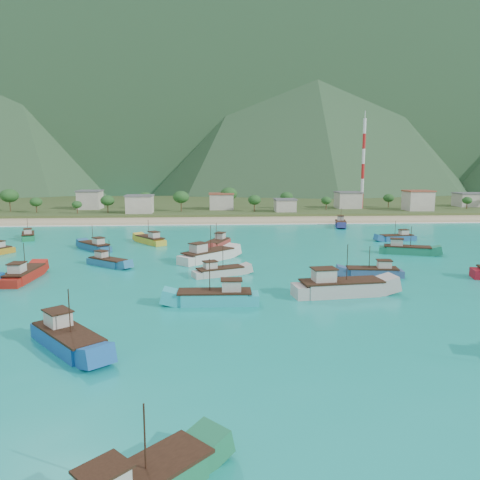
{
  "coord_description": "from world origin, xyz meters",
  "views": [
    {
      "loc": [
        -8.87,
        -82.42,
        18.98
      ],
      "look_at": [
        -2.27,
        18.0,
        3.0
      ],
      "focal_mm": 35.0,
      "sensor_mm": 36.0,
      "label": 1
    }
  ],
  "objects": [
    {
      "name": "ground",
      "position": [
        0.0,
        0.0,
        0.0
      ],
      "size": [
        600.0,
        600.0,
        0.0
      ],
      "primitive_type": "plane",
      "color": "#0D937C",
      "rests_on": "ground"
    },
    {
      "name": "vegetation",
      "position": [
        -4.38,
        103.65,
        5.34
      ],
      "size": [
        279.57,
        25.54,
        9.08
      ],
      "color": "#235623",
      "rests_on": "ground"
    },
    {
      "name": "boat_12",
      "position": [
        -8.04,
        -19.56,
        0.84
      ],
      "size": [
        11.58,
        3.75,
        6.79
      ],
      "rotation": [
        0.0,
        0.0,
        1.54
      ],
      "color": "#25B0BB",
      "rests_on": "ground"
    },
    {
      "name": "boat_17",
      "position": [
        -23.54,
        32.88,
        0.74
      ],
      "size": [
        8.71,
        10.33,
        6.22
      ],
      "rotation": [
        0.0,
        0.0,
        0.63
      ],
      "color": "gold",
      "rests_on": "ground"
    },
    {
      "name": "beach",
      "position": [
        0.0,
        79.0,
        0.0
      ],
      "size": [
        400.0,
        18.0,
        1.2
      ],
      "primitive_type": "cube",
      "color": "beige",
      "rests_on": "ground"
    },
    {
      "name": "surf_line",
      "position": [
        0.0,
        69.5,
        0.0
      ],
      "size": [
        400.0,
        2.5,
        0.08
      ],
      "primitive_type": "cube",
      "color": "white",
      "rests_on": "ground"
    },
    {
      "name": "boat_24",
      "position": [
        -40.12,
        -3.81,
        0.81
      ],
      "size": [
        3.87,
        11.36,
        6.62
      ],
      "rotation": [
        0.0,
        0.0,
        6.23
      ],
      "color": "#AA1E14",
      "rests_on": "ground"
    },
    {
      "name": "boat_21",
      "position": [
        -7.28,
        -2.61,
        0.59
      ],
      "size": [
        9.52,
        5.92,
        5.42
      ],
      "rotation": [
        0.0,
        0.0,
        5.09
      ],
      "color": "#B8B2A7",
      "rests_on": "ground"
    },
    {
      "name": "village",
      "position": [
        12.05,
        103.68,
        4.78
      ],
      "size": [
        211.3,
        28.32,
        7.41
      ],
      "color": "beige",
      "rests_on": "ground"
    },
    {
      "name": "radio_tower",
      "position": [
        54.32,
        108.0,
        19.8
      ],
      "size": [
        1.2,
        1.2,
        36.4
      ],
      "color": "red",
      "rests_on": "ground"
    },
    {
      "name": "boat_4",
      "position": [
        -7.02,
        26.46,
        0.75
      ],
      "size": [
        6.69,
        11.09,
        6.3
      ],
      "rotation": [
        0.0,
        0.0,
        2.78
      ],
      "color": "maroon",
      "rests_on": "ground"
    },
    {
      "name": "boat_10",
      "position": [
        32.62,
        62.22,
        0.74
      ],
      "size": [
        5.48,
        11.03,
        6.26
      ],
      "rotation": [
        0.0,
        0.0,
        2.91
      ],
      "color": "navy",
      "rests_on": "ground"
    },
    {
      "name": "boat_22",
      "position": [
        -23.93,
        -34.44,
        0.88
      ],
      "size": [
        10.22,
        11.34,
        6.99
      ],
      "rotation": [
        0.0,
        0.0,
        3.83
      ],
      "color": "#1A59AA",
      "rests_on": "ground"
    },
    {
      "name": "boat_23",
      "position": [
        -9.41,
        10.5,
        0.98
      ],
      "size": [
        11.9,
        11.53,
        7.56
      ],
      "rotation": [
        0.0,
        0.0,
        5.47
      ],
      "color": "beige",
      "rests_on": "ground"
    },
    {
      "name": "land",
      "position": [
        0.0,
        140.0,
        0.0
      ],
      "size": [
        400.0,
        110.0,
        2.4
      ],
      "primitive_type": "cube",
      "color": "#385123",
      "rests_on": "ground"
    },
    {
      "name": "boat_5",
      "position": [
        39.38,
        33.53,
        0.61
      ],
      "size": [
        9.64,
        4.08,
        5.52
      ],
      "rotation": [
        0.0,
        0.0,
        1.72
      ],
      "color": "#205A90",
      "rests_on": "ground"
    },
    {
      "name": "boat_2",
      "position": [
        -56.55,
        42.51,
        0.66
      ],
      "size": [
        6.07,
        10.25,
        5.82
      ],
      "rotation": [
        0.0,
        0.0,
        0.35
      ],
      "color": "#147B46",
      "rests_on": "ground"
    },
    {
      "name": "boat_19",
      "position": [
        19.41,
        -4.95,
        0.65
      ],
      "size": [
        10.06,
        4.19,
        5.77
      ],
      "rotation": [
        0.0,
        0.0,
        1.43
      ],
      "color": "#2F4D7A",
      "rests_on": "ground"
    },
    {
      "name": "boat_11",
      "position": [
        33.83,
        15.16,
        0.78
      ],
      "size": [
        11.38,
        6.8,
        6.46
      ],
      "rotation": [
        0.0,
        0.0,
        4.36
      ],
      "color": "#1B7A56",
      "rests_on": "ground"
    },
    {
      "name": "mountains",
      "position": [
        -18.31,
        403.81,
        106.83
      ],
      "size": [
        1520.0,
        440.0,
        260.0
      ],
      "color": "slate",
      "rests_on": "ground"
    },
    {
      "name": "boat_0",
      "position": [
        -35.07,
        24.47,
        0.71
      ],
      "size": [
        9.01,
        9.75,
        6.07
      ],
      "rotation": [
        0.0,
        0.0,
        0.71
      ],
      "color": "#1F5884",
      "rests_on": "ground"
    },
    {
      "name": "boat_13",
      "position": [
        -28.56,
        7.1,
        0.59
      ],
      "size": [
        8.88,
        7.86,
        5.43
      ],
      "rotation": [
        0.0,
        0.0,
        4.04
      ],
      "color": "teal",
      "rests_on": "ground"
    },
    {
      "name": "boat_18",
      "position": [
        10.25,
        -16.36,
        1.07
      ],
      "size": [
        14.0,
        5.56,
        8.05
      ],
      "rotation": [
        0.0,
        0.0,
        4.83
      ],
      "color": "#B5AAA5",
      "rests_on": "ground"
    }
  ]
}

